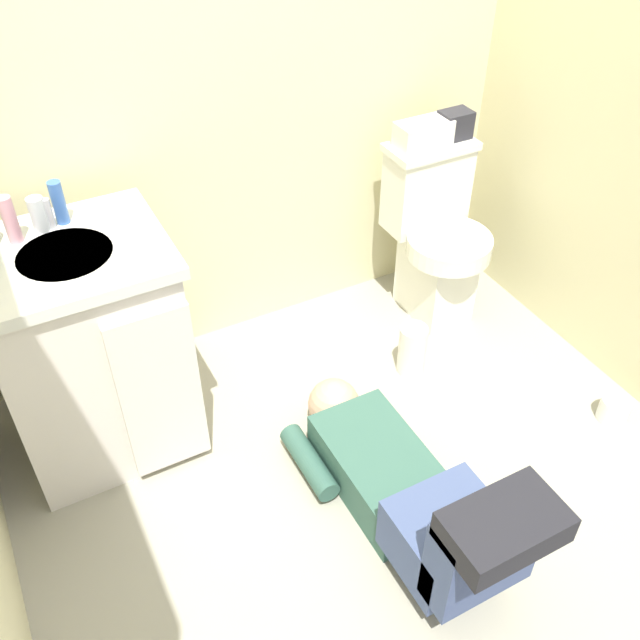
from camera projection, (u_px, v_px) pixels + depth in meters
ground_plane at (377, 502)px, 2.41m from camera, size 2.76×3.14×0.04m
wall_back at (224, 39)px, 2.37m from camera, size 2.42×0.08×2.40m
toilet at (435, 236)px, 2.96m from camera, size 0.36×0.46×0.75m
vanity_cabinet at (93, 351)px, 2.34m from camera, size 0.60×0.53×0.82m
faucet at (49, 214)px, 2.15m from camera, size 0.02×0.02×0.10m
person_plumber at (411, 493)px, 2.20m from camera, size 0.39×1.06×0.52m
tissue_box at (423, 134)px, 2.73m from camera, size 0.22×0.11×0.10m
toiletry_bag at (455, 125)px, 2.78m from camera, size 0.12×0.09×0.11m
bottle_pink at (10, 220)px, 2.07m from camera, size 0.04×0.04×0.15m
bottle_clear at (38, 214)px, 2.13m from camera, size 0.05×0.05×0.11m
bottle_blue at (59, 203)px, 2.16m from camera, size 0.04×0.04×0.14m
paper_towel_roll at (412, 349)px, 2.80m from camera, size 0.11×0.11×0.22m
toilet_paper_roll at (614, 409)px, 2.64m from camera, size 0.11×0.11×0.10m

